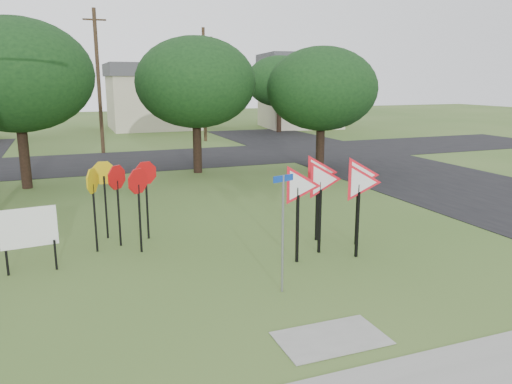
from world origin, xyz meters
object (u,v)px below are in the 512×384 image
at_px(street_name_sign, 283,225).
at_px(stop_sign_cluster, 120,185).
at_px(yield_sign_cluster, 331,183).
at_px(info_board, 29,230).

height_order(street_name_sign, stop_sign_cluster, street_name_sign).
xyz_separation_m(stop_sign_cluster, yield_sign_cluster, (5.32, -2.60, 0.16)).
bearing_deg(info_board, street_name_sign, -31.71).
distance_m(yield_sign_cluster, info_board, 7.81).
bearing_deg(stop_sign_cluster, street_name_sign, -57.45).
height_order(stop_sign_cluster, info_board, stop_sign_cluster).
bearing_deg(yield_sign_cluster, stop_sign_cluster, 153.95).
height_order(yield_sign_cluster, info_board, yield_sign_cluster).
relative_size(street_name_sign, yield_sign_cluster, 0.81).
relative_size(street_name_sign, stop_sign_cluster, 1.13).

